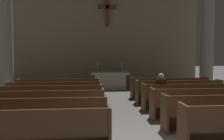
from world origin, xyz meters
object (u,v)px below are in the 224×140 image
(pew_left_row_6, at_px, (59,89))
(pew_right_row_4, at_px, (191,96))
(pew_right_row_6, at_px, (169,88))
(lone_worshipper, at_px, (160,91))
(pew_left_row_4, at_px, (50,99))
(pew_left_row_5, at_px, (55,93))
(candlestick_right, at_px, (122,69))
(altar, at_px, (110,80))
(pew_right_row_3, at_px, (208,103))
(pew_left_row_1, at_px, (16,133))
(column_left_second, at_px, (5,23))
(candlestick_left, at_px, (98,69))
(pew_left_row_3, at_px, (42,106))
(pew_left_row_2, at_px, (32,117))
(pew_right_row_5, at_px, (179,92))
(column_right_second, at_px, (207,26))

(pew_left_row_6, height_order, pew_right_row_4, same)
(pew_right_row_6, height_order, lone_worshipper, lone_worshipper)
(pew_left_row_4, bearing_deg, pew_left_row_5, 90.00)
(pew_left_row_5, relative_size, candlestick_right, 5.91)
(altar, bearing_deg, pew_right_row_3, -68.67)
(pew_left_row_4, relative_size, pew_left_row_6, 1.00)
(pew_right_row_3, xyz_separation_m, altar, (-2.48, 6.34, 0.06))
(pew_left_row_1, relative_size, candlestick_right, 5.91)
(column_left_second, bearing_deg, pew_right_row_3, -35.95)
(pew_right_row_3, height_order, pew_right_row_4, same)
(pew_left_row_5, distance_m, candlestick_left, 4.52)
(pew_left_row_3, relative_size, pew_left_row_6, 1.00)
(pew_left_row_2, distance_m, pew_left_row_5, 3.37)
(pew_left_row_1, bearing_deg, pew_left_row_2, 90.00)
(pew_left_row_5, relative_size, altar, 1.60)
(pew_left_row_4, distance_m, pew_right_row_6, 5.44)
(pew_left_row_5, distance_m, column_left_second, 5.69)
(pew_left_row_5, bearing_deg, pew_left_row_3, -90.00)
(pew_left_row_4, distance_m, pew_right_row_5, 5.08)
(pew_left_row_2, height_order, lone_worshipper, lone_worshipper)
(pew_right_row_6, xyz_separation_m, lone_worshipper, (-1.13, -2.21, 0.22))
(pew_left_row_5, height_order, candlestick_right, candlestick_right)
(pew_left_row_3, bearing_deg, pew_right_row_4, 12.78)
(pew_left_row_4, xyz_separation_m, pew_right_row_5, (4.95, 1.12, 0.00))
(candlestick_left, bearing_deg, pew_left_row_6, -120.87)
(pew_left_row_3, bearing_deg, column_left_second, 117.80)
(candlestick_right, bearing_deg, column_right_second, -6.19)
(pew_left_row_5, xyz_separation_m, column_right_second, (8.02, 3.57, 3.20))
(pew_right_row_6, bearing_deg, pew_left_row_5, -167.22)
(pew_right_row_6, xyz_separation_m, candlestick_left, (-3.18, 2.97, 0.72))
(pew_left_row_6, distance_m, pew_right_row_6, 4.95)
(pew_left_row_1, height_order, pew_right_row_3, same)
(pew_right_row_3, distance_m, column_right_second, 7.32)
(pew_left_row_2, relative_size, pew_right_row_4, 1.00)
(pew_left_row_1, bearing_deg, pew_right_row_4, 34.24)
(pew_right_row_4, bearing_deg, pew_right_row_3, -90.00)
(pew_right_row_4, xyz_separation_m, pew_right_row_6, (0.00, 2.25, 0.00))
(pew_right_row_4, bearing_deg, pew_left_row_3, -167.22)
(pew_left_row_5, relative_size, candlestick_left, 5.91)
(column_right_second, bearing_deg, column_left_second, 180.00)
(column_left_second, bearing_deg, candlestick_right, 4.81)
(pew_left_row_5, height_order, pew_right_row_6, same)
(pew_right_row_5, xyz_separation_m, candlestick_right, (-1.78, 4.10, 0.72))
(pew_left_row_6, xyz_separation_m, pew_right_row_6, (4.95, 0.00, 0.00))
(pew_left_row_3, height_order, column_right_second, column_right_second)
(candlestick_right, bearing_deg, pew_left_row_5, -127.80)
(pew_right_row_5, height_order, altar, altar)
(pew_left_row_2, distance_m, pew_left_row_3, 1.12)
(pew_right_row_6, bearing_deg, altar, 129.81)
(pew_left_row_2, height_order, pew_left_row_4, same)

